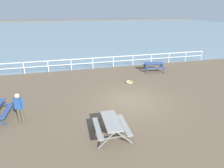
% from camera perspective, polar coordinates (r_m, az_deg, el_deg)
% --- Properties ---
extents(ground_plane, '(30.00, 24.00, 0.20)m').
position_cam_1_polar(ground_plane, '(12.40, 5.49, -5.35)').
color(ground_plane, brown).
extents(sea_band, '(142.00, 90.00, 0.01)m').
position_cam_1_polar(sea_band, '(63.45, -12.09, 15.82)').
color(sea_band, gray).
rests_on(sea_band, ground).
extents(distant_shoreline, '(142.00, 6.00, 1.80)m').
position_cam_1_polar(distant_shoreline, '(106.31, -13.81, 17.67)').
color(distant_shoreline, '#4C4C47').
rests_on(distant_shoreline, ground).
extents(seaward_railing, '(23.07, 0.07, 1.08)m').
position_cam_1_polar(seaward_railing, '(19.12, -2.63, 7.03)').
color(seaward_railing, white).
rests_on(seaward_railing, ground).
extents(picnic_table_near_left, '(2.04, 1.81, 0.80)m').
position_cam_1_polar(picnic_table_near_left, '(18.54, 12.34, 5.57)').
color(picnic_table_near_left, '#334C84').
rests_on(picnic_table_near_left, ground).
extents(picnic_table_mid_centre, '(1.60, 1.85, 0.80)m').
position_cam_1_polar(picnic_table_mid_centre, '(8.89, -0.22, -11.76)').
color(picnic_table_mid_centre, gray).
rests_on(picnic_table_mid_centre, ground).
extents(visitor, '(0.49, 0.34, 1.66)m').
position_cam_1_polar(visitor, '(10.57, -25.89, -6.13)').
color(visitor, '#4C4233').
rests_on(visitor, ground).
extents(rope_coil, '(0.55, 0.55, 0.11)m').
position_cam_1_polar(rope_coil, '(15.31, 5.13, 0.59)').
color(rope_coil, tan).
rests_on(rope_coil, ground).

